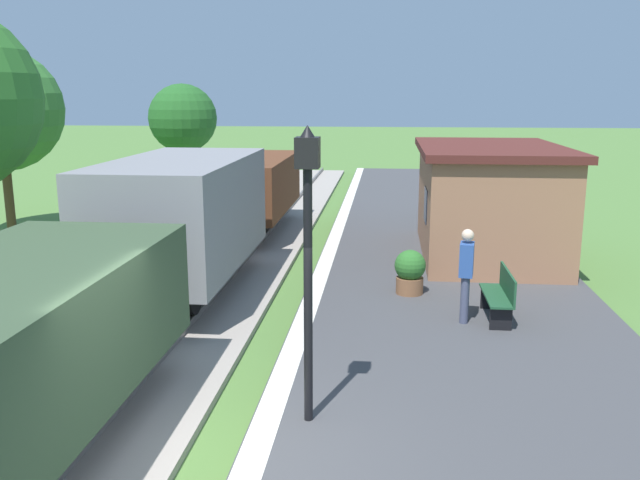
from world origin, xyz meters
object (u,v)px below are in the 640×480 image
(freight_train, at_px, (183,229))
(bench_near_hut, at_px, (500,294))
(potted_planter, at_px, (410,271))
(tree_field_left, at_px, (183,119))
(bench_down_platform, at_px, (451,204))
(person_waiting, at_px, (466,272))
(lamp_post_near, at_px, (308,222))
(tree_trackside_far, at_px, (0,110))
(station_hut, at_px, (488,200))

(freight_train, distance_m, bench_near_hut, 6.57)
(freight_train, bearing_deg, potted_planter, -0.32)
(bench_near_hut, bearing_deg, tree_field_left, 124.33)
(bench_down_platform, bearing_deg, tree_field_left, 153.35)
(person_waiting, relative_size, lamp_post_near, 0.46)
(freight_train, xyz_separation_m, lamp_post_near, (3.33, -5.68, 1.30))
(freight_train, height_order, bench_down_platform, freight_train)
(lamp_post_near, distance_m, tree_field_left, 21.07)
(lamp_post_near, distance_m, tree_trackside_far, 15.91)
(potted_planter, bearing_deg, bench_down_platform, 79.66)
(tree_trackside_far, bearing_deg, freight_train, -39.25)
(person_waiting, relative_size, potted_planter, 1.87)
(station_hut, distance_m, person_waiting, 5.49)
(bench_near_hut, bearing_deg, station_hut, 85.07)
(freight_train, height_order, person_waiting, freight_train)
(tree_field_left, bearing_deg, freight_train, -73.25)
(station_hut, relative_size, lamp_post_near, 1.57)
(station_hut, bearing_deg, potted_planter, -118.80)
(station_hut, bearing_deg, tree_field_left, 136.86)
(person_waiting, height_order, potted_planter, person_waiting)
(bench_down_platform, relative_size, lamp_post_near, 0.41)
(potted_planter, xyz_separation_m, tree_trackside_far, (-12.16, 6.07, 3.08))
(freight_train, bearing_deg, tree_trackside_far, 140.75)
(freight_train, relative_size, tree_field_left, 4.15)
(freight_train, relative_size, bench_down_platform, 12.93)
(bench_down_platform, bearing_deg, tree_trackside_far, -169.09)
(freight_train, xyz_separation_m, tree_field_left, (-4.21, 13.99, 1.75))
(freight_train, height_order, station_hut, station_hut)
(bench_near_hut, bearing_deg, person_waiting, -162.42)
(station_hut, bearing_deg, freight_train, -151.61)
(freight_train, bearing_deg, station_hut, 28.39)
(person_waiting, relative_size, tree_trackside_far, 0.30)
(station_hut, relative_size, bench_near_hut, 3.87)
(bench_near_hut, distance_m, potted_planter, 2.15)
(person_waiting, bearing_deg, tree_field_left, -48.61)
(station_hut, relative_size, bench_down_platform, 3.87)
(station_hut, height_order, tree_field_left, tree_field_left)
(potted_planter, xyz_separation_m, lamp_post_near, (-1.44, -5.65, 2.08))
(potted_planter, distance_m, lamp_post_near, 6.19)
(person_waiting, height_order, tree_field_left, tree_field_left)
(tree_trackside_far, bearing_deg, tree_field_left, 68.20)
(tree_trackside_far, distance_m, tree_field_left, 8.58)
(person_waiting, distance_m, lamp_post_near, 4.92)
(potted_planter, relative_size, tree_field_left, 0.20)
(bench_down_platform, bearing_deg, potted_planter, -100.34)
(freight_train, relative_size, station_hut, 3.34)
(freight_train, height_order, lamp_post_near, lamp_post_near)
(bench_down_platform, distance_m, tree_field_left, 12.09)
(potted_planter, height_order, tree_trackside_far, tree_trackside_far)
(lamp_post_near, xyz_separation_m, tree_field_left, (-7.54, 19.67, 0.45))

